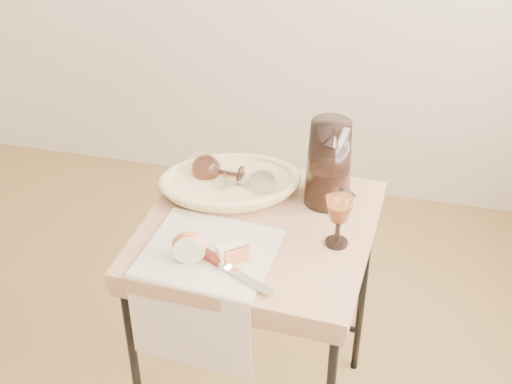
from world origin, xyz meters
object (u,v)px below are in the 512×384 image
(table_knife, at_px, (228,266))
(bread_basket, at_px, (230,185))
(side_table, at_px, (258,326))
(goblet_lying_a, at_px, (221,172))
(tea_towel, at_px, (209,252))
(apple_half, at_px, (189,245))
(pitcher, at_px, (329,163))
(goblet_lying_b, at_px, (246,183))
(wine_goblet, at_px, (338,220))

(table_knife, bearing_deg, bread_basket, 131.85)
(side_table, bearing_deg, bread_basket, 130.42)
(goblet_lying_a, bearing_deg, tea_towel, 104.69)
(apple_half, bearing_deg, tea_towel, 27.18)
(pitcher, height_order, apple_half, pitcher)
(goblet_lying_a, relative_size, apple_half, 1.59)
(tea_towel, xyz_separation_m, bread_basket, (-0.02, 0.27, 0.02))
(bread_basket, distance_m, goblet_lying_a, 0.05)
(goblet_lying_b, distance_m, table_knife, 0.31)
(goblet_lying_a, relative_size, wine_goblet, 0.89)
(pitcher, bearing_deg, apple_half, -118.37)
(pitcher, xyz_separation_m, table_knife, (-0.19, -0.35, -0.11))
(side_table, distance_m, wine_goblet, 0.51)
(bread_basket, xyz_separation_m, wine_goblet, (0.33, -0.16, 0.05))
(tea_towel, height_order, table_knife, table_knife)
(goblet_lying_b, height_order, pitcher, pitcher)
(goblet_lying_b, bearing_deg, goblet_lying_a, 144.35)
(table_knife, bearing_deg, wine_goblet, 62.33)
(goblet_lying_a, relative_size, pitcher, 0.47)
(bread_basket, bearing_deg, tea_towel, -105.10)
(tea_towel, xyz_separation_m, pitcher, (0.25, 0.30, 0.12))
(tea_towel, bearing_deg, goblet_lying_b, 86.97)
(bread_basket, relative_size, pitcher, 1.23)
(wine_goblet, relative_size, apple_half, 1.78)
(tea_towel, distance_m, table_knife, 0.09)
(side_table, height_order, wine_goblet, wine_goblet)
(pitcher, distance_m, table_knife, 0.42)
(table_knife, bearing_deg, tea_towel, 166.87)
(goblet_lying_b, relative_size, pitcher, 0.45)
(goblet_lying_a, xyz_separation_m, wine_goblet, (0.36, -0.18, 0.02))
(side_table, distance_m, goblet_lying_b, 0.45)
(goblet_lying_a, bearing_deg, wine_goblet, 158.65)
(pitcher, bearing_deg, wine_goblet, -60.25)
(apple_half, bearing_deg, pitcher, 33.39)
(tea_towel, relative_size, goblet_lying_a, 2.35)
(tea_towel, distance_m, pitcher, 0.41)
(goblet_lying_b, distance_m, pitcher, 0.24)
(apple_half, distance_m, table_knife, 0.11)
(tea_towel, xyz_separation_m, apple_half, (-0.04, -0.04, 0.04))
(goblet_lying_b, bearing_deg, bread_basket, 146.17)
(side_table, xyz_separation_m, apple_half, (-0.13, -0.18, 0.43))
(tea_towel, bearing_deg, goblet_lying_a, 104.48)
(side_table, xyz_separation_m, goblet_lying_b, (-0.06, 0.11, 0.44))
(goblet_lying_a, distance_m, goblet_lying_b, 0.09)
(tea_towel, distance_m, bread_basket, 0.28)
(pitcher, relative_size, apple_half, 3.37)
(goblet_lying_b, distance_m, apple_half, 0.30)
(bread_basket, relative_size, table_knife, 1.40)
(goblet_lying_b, xyz_separation_m, wine_goblet, (0.28, -0.14, 0.02))
(bread_basket, height_order, goblet_lying_b, goblet_lying_b)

